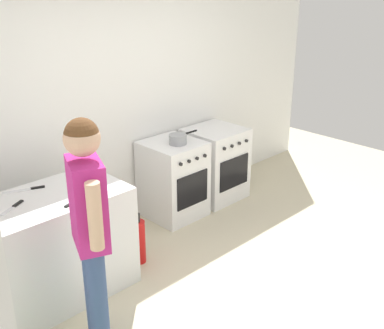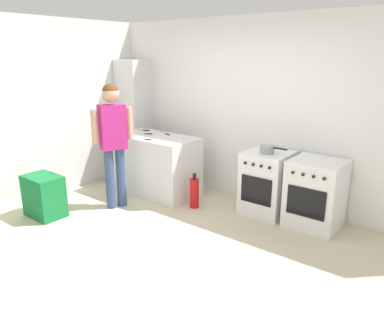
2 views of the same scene
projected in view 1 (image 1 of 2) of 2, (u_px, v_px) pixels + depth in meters
ground_plane at (267, 289)px, 4.13m from camera, size 8.00×8.00×0.00m
back_wall at (122, 100)px, 4.94m from camera, size 6.00×0.10×2.60m
counter_unit at (49, 249)px, 3.88m from camera, size 1.30×0.70×0.90m
oven_left at (173, 179)px, 5.24m from camera, size 0.58×0.62×0.85m
oven_right at (215, 163)px, 5.67m from camera, size 0.62×0.62×0.85m
pot at (178, 139)px, 5.02m from camera, size 0.37×0.19×0.10m
knife_utility at (13, 207)px, 3.57m from camera, size 0.23×0.15×0.01m
knife_carving at (25, 190)px, 3.86m from camera, size 0.32×0.15×0.01m
knife_bread at (81, 199)px, 3.69m from camera, size 0.35×0.11×0.01m
person at (89, 218)px, 3.12m from camera, size 0.31×0.53×1.72m
fire_extinguisher at (138, 241)px, 4.44m from camera, size 0.13×0.13×0.50m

